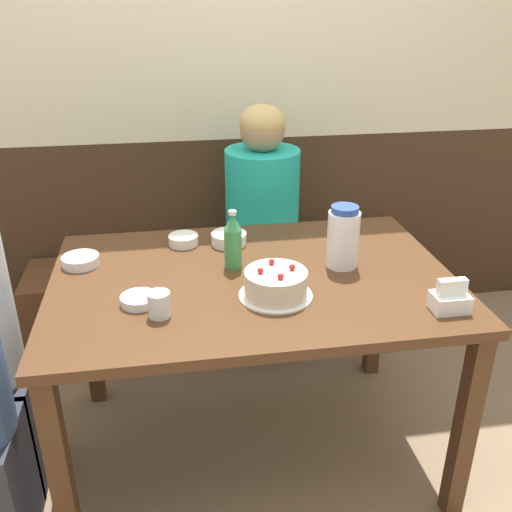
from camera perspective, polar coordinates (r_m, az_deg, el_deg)
name	(u,v)px	position (r m, az deg, el deg)	size (l,w,h in m)	color
ground_plane	(253,447)	(2.38, -0.29, -18.51)	(12.00, 12.00, 0.00)	#846B51
back_wall	(217,82)	(2.80, -3.89, 16.92)	(4.80, 0.04, 2.50)	#3D2819
bench_seat	(228,299)	(2.93, -2.86, -4.29)	(1.94, 0.38, 0.42)	#56331E
dining_table	(253,299)	(1.98, -0.34, -4.35)	(1.36, 0.92, 0.76)	#4C2D19
birthday_cake	(276,284)	(1.80, 1.98, -2.83)	(0.24, 0.24, 0.11)	white
water_pitcher	(343,237)	(1.99, 8.70, 1.87)	(0.11, 0.11, 0.22)	white
soju_bottle	(233,241)	(1.97, -2.32, 1.55)	(0.06, 0.06, 0.21)	#388E4C
napkin_holder	(450,299)	(1.82, 18.82, -4.10)	(0.11, 0.08, 0.11)	white
bowl_soup_white	(229,239)	(2.18, -2.73, 1.76)	(0.13, 0.13, 0.04)	white
bowl_rice_small	(183,240)	(2.19, -7.27, 1.61)	(0.11, 0.11, 0.04)	white
bowl_side_dish	(139,300)	(1.80, -11.60, -4.31)	(0.12, 0.12, 0.03)	white
bowl_sauce_shallow	(81,261)	(2.10, -17.13, -0.44)	(0.13, 0.13, 0.04)	white
glass_water_tall	(159,304)	(1.72, -9.66, -4.78)	(0.07, 0.07, 0.08)	silver
person_grey_tee	(262,239)	(2.68, 0.60, 1.73)	(0.34, 0.34, 1.20)	#33333D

